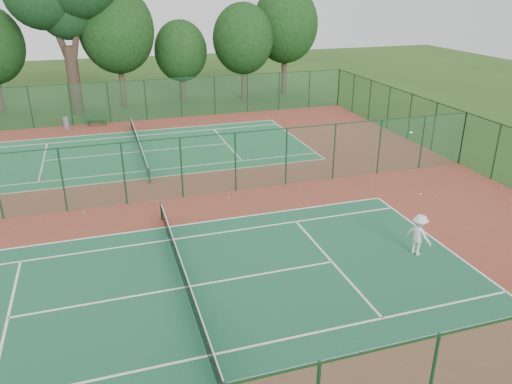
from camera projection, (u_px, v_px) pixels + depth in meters
ground at (156, 200)px, 27.58m from camera, size 120.00×120.00×0.00m
red_pad at (156, 200)px, 27.58m from camera, size 40.00×36.00×0.01m
court_near at (185, 287)px, 19.67m from camera, size 23.77×10.97×0.01m
court_far at (140, 152)px, 35.48m from camera, size 23.77×10.97×0.01m
fence_north at (127, 101)px, 42.70m from camera, size 40.00×0.09×3.50m
fence_east at (463, 138)px, 32.52m from camera, size 0.09×36.00×3.50m
fence_divider at (153, 171)px, 26.90m from camera, size 40.00×0.09×3.50m
tennis_net_near at (184, 276)px, 19.47m from camera, size 0.10×12.90×0.97m
tennis_net_far at (139, 145)px, 35.27m from camera, size 0.10×12.90×0.97m
player_near at (419, 235)px, 21.74m from camera, size 1.12×1.40×1.90m
trash_bin at (66, 123)px, 41.02m from camera, size 0.64×0.64×0.93m
bench at (96, 120)px, 41.74m from camera, size 1.72×0.75×1.03m
stray_ball_a at (158, 202)px, 27.27m from camera, size 0.07×0.07×0.07m
stray_ball_b at (229, 198)px, 27.80m from camera, size 0.07×0.07×0.07m
stray_ball_c at (84, 213)px, 25.97m from camera, size 0.08×0.08×0.08m
evergreen_row at (129, 105)px, 49.02m from camera, size 39.00×5.00×12.00m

